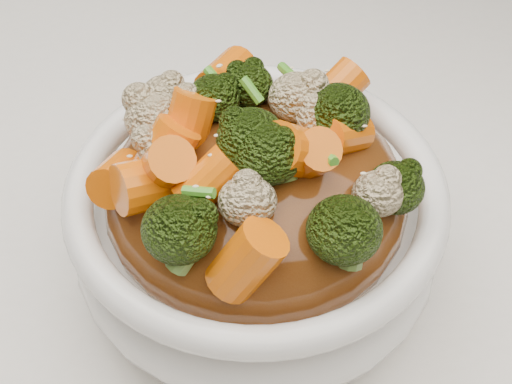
{
  "coord_description": "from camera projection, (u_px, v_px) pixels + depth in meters",
  "views": [
    {
      "loc": [
        0.02,
        -0.31,
        1.12
      ],
      "look_at": [
        0.04,
        -0.04,
        0.82
      ],
      "focal_mm": 55.0,
      "sensor_mm": 36.0,
      "label": 1
    }
  ],
  "objects": [
    {
      "name": "cauliflower",
      "position": [
        256.0,
        117.0,
        0.37
      ],
      "size": [
        0.21,
        0.21,
        0.03
      ],
      "primitive_type": null,
      "rotation": [
        0.0,
        0.0,
        0.41
      ],
      "color": "#CAB68A",
      "rests_on": "sauce_base"
    },
    {
      "name": "sesame_seeds",
      "position": [
        256.0,
        112.0,
        0.37
      ],
      "size": [
        0.19,
        0.19,
        0.01
      ],
      "primitive_type": null,
      "rotation": [
        0.0,
        0.0,
        0.41
      ],
      "color": "beige",
      "rests_on": "sauce_base"
    },
    {
      "name": "bowl",
      "position": [
        256.0,
        229.0,
        0.43
      ],
      "size": [
        0.26,
        0.26,
        0.08
      ],
      "primitive_type": null,
      "rotation": [
        0.0,
        0.0,
        0.41
      ],
      "color": "white",
      "rests_on": "tablecloth"
    },
    {
      "name": "sauce_base",
      "position": [
        256.0,
        196.0,
        0.41
      ],
      "size": [
        0.21,
        0.21,
        0.09
      ],
      "primitive_type": "ellipsoid",
      "rotation": [
        0.0,
        0.0,
        0.41
      ],
      "color": "#5B2E0F",
      "rests_on": "bowl"
    },
    {
      "name": "tablecloth",
      "position": [
        189.0,
        251.0,
        0.5
      ],
      "size": [
        1.2,
        0.8,
        0.04
      ],
      "primitive_type": "cube",
      "color": "white",
      "rests_on": "dining_table"
    },
    {
      "name": "broccoli",
      "position": [
        256.0,
        115.0,
        0.37
      ],
      "size": [
        0.21,
        0.21,
        0.04
      ],
      "primitive_type": null,
      "rotation": [
        0.0,
        0.0,
        0.41
      ],
      "color": "black",
      "rests_on": "sauce_base"
    },
    {
      "name": "carrots",
      "position": [
        256.0,
        113.0,
        0.37
      ],
      "size": [
        0.21,
        0.21,
        0.05
      ],
      "primitive_type": null,
      "rotation": [
        0.0,
        0.0,
        0.41
      ],
      "color": "#E56307",
      "rests_on": "sauce_base"
    },
    {
      "name": "scallions",
      "position": [
        256.0,
        112.0,
        0.37
      ],
      "size": [
        0.16,
        0.16,
        0.02
      ],
      "primitive_type": null,
      "rotation": [
        0.0,
        0.0,
        0.41
      ],
      "color": "#428C20",
      "rests_on": "sauce_base"
    }
  ]
}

